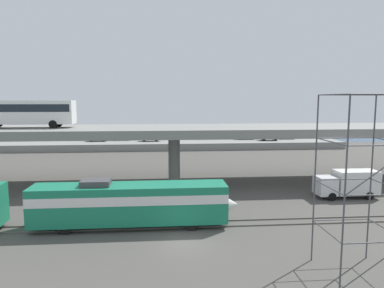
% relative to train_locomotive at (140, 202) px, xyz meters
% --- Properties ---
extents(ground_plane, '(260.00, 260.00, 0.00)m').
position_rel_train_locomotive_xyz_m(ground_plane, '(3.48, -4.00, -2.19)').
color(ground_plane, '#4C4944').
extents(rail_strip_near, '(110.00, 0.12, 0.12)m').
position_rel_train_locomotive_xyz_m(rail_strip_near, '(3.48, -0.71, -2.13)').
color(rail_strip_near, '#59544C').
rests_on(rail_strip_near, ground_plane).
extents(rail_strip_far, '(110.00, 0.12, 0.12)m').
position_rel_train_locomotive_xyz_m(rail_strip_far, '(3.48, 0.71, -2.13)').
color(rail_strip_far, '#59544C').
rests_on(rail_strip_far, ground_plane).
extents(train_locomotive, '(17.53, 3.04, 4.18)m').
position_rel_train_locomotive_xyz_m(train_locomotive, '(0.00, 0.00, 0.00)').
color(train_locomotive, '#197A56').
rests_on(train_locomotive, ground_plane).
extents(highway_overpass, '(96.00, 10.98, 7.31)m').
position_rel_train_locomotive_xyz_m(highway_overpass, '(3.48, 16.00, 4.45)').
color(highway_overpass, gray).
rests_on(highway_overpass, ground_plane).
extents(transit_bus_on_overpass, '(12.00, 2.68, 3.40)m').
position_rel_train_locomotive_xyz_m(transit_bus_on_overpass, '(-15.04, 16.16, 7.18)').
color(transit_bus_on_overpass, silver).
rests_on(transit_bus_on_overpass, highway_overpass).
extents(service_truck_west, '(6.80, 2.46, 3.04)m').
position_rel_train_locomotive_xyz_m(service_truck_west, '(22.44, 7.25, -0.55)').
color(service_truck_west, silver).
rests_on(service_truck_west, ground_plane).
extents(scaffolding_tower, '(3.99, 3.99, 11.21)m').
position_rel_train_locomotive_xyz_m(scaffolding_tower, '(13.94, -9.53, 3.83)').
color(scaffolding_tower, '#47474C').
rests_on(scaffolding_tower, ground_plane).
extents(pier_parking_lot, '(76.80, 13.44, 1.51)m').
position_rel_train_locomotive_xyz_m(pier_parking_lot, '(3.48, 51.00, -1.43)').
color(pier_parking_lot, gray).
rests_on(pier_parking_lot, ground_plane).
extents(parked_car_0, '(4.03, 1.90, 1.50)m').
position_rel_train_locomotive_xyz_m(parked_car_0, '(25.68, 52.50, 0.09)').
color(parked_car_0, navy).
rests_on(parked_car_0, pier_parking_lot).
extents(parked_car_1, '(4.35, 1.83, 1.50)m').
position_rel_train_locomotive_xyz_m(parked_car_1, '(-0.65, 49.68, 0.09)').
color(parked_car_1, black).
rests_on(parked_car_1, pier_parking_lot).
extents(parked_car_2, '(4.26, 1.87, 1.50)m').
position_rel_train_locomotive_xyz_m(parked_car_2, '(21.21, 51.43, 0.09)').
color(parked_car_2, '#B7B7BC').
rests_on(parked_car_2, pier_parking_lot).
extents(parked_car_3, '(4.55, 1.99, 1.50)m').
position_rel_train_locomotive_xyz_m(parked_car_3, '(11.61, 52.82, 0.10)').
color(parked_car_3, '#9E998C').
rests_on(parked_car_3, pier_parking_lot).
extents(parked_car_4, '(4.42, 1.99, 1.50)m').
position_rel_train_locomotive_xyz_m(parked_car_4, '(-7.35, 52.01, 0.10)').
color(parked_car_4, '#515459').
rests_on(parked_car_4, pier_parking_lot).
extents(parked_car_5, '(4.28, 1.99, 1.50)m').
position_rel_train_locomotive_xyz_m(parked_car_5, '(26.03, 48.76, 0.10)').
color(parked_car_5, '#B7B7BC').
rests_on(parked_car_5, pier_parking_lot).
extents(parked_car_6, '(4.50, 1.90, 1.50)m').
position_rel_train_locomotive_xyz_m(parked_car_6, '(30.85, 51.52, 0.10)').
color(parked_car_6, '#0C4C26').
rests_on(parked_car_6, pier_parking_lot).
extents(parked_car_7, '(4.27, 1.85, 1.50)m').
position_rel_train_locomotive_xyz_m(parked_car_7, '(-12.44, 50.54, 0.09)').
color(parked_car_7, '#515459').
rests_on(parked_car_7, pier_parking_lot).
extents(harbor_water, '(140.00, 36.00, 0.01)m').
position_rel_train_locomotive_xyz_m(harbor_water, '(3.48, 74.00, -2.19)').
color(harbor_water, navy).
rests_on(harbor_water, ground_plane).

